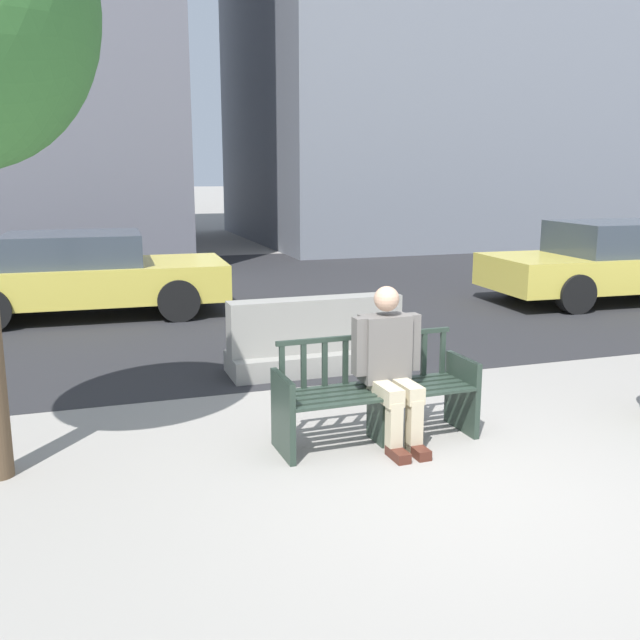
% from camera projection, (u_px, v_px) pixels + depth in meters
% --- Properties ---
extents(ground_plane, '(200.00, 200.00, 0.00)m').
position_uv_depth(ground_plane, '(464.00, 487.00, 5.14)').
color(ground_plane, gray).
extents(street_asphalt, '(120.00, 12.00, 0.01)m').
position_uv_depth(street_asphalt, '(228.00, 294.00, 13.22)').
color(street_asphalt, '#28282B').
rests_on(street_asphalt, ground).
extents(street_bench, '(1.71, 0.58, 0.88)m').
position_uv_depth(street_bench, '(376.00, 396.00, 5.95)').
color(street_bench, '#28382D').
rests_on(street_bench, ground).
extents(seated_person, '(0.58, 0.73, 1.31)m').
position_uv_depth(seated_person, '(390.00, 362.00, 5.87)').
color(seated_person, '#66605B').
rests_on(seated_person, ground).
extents(jersey_barrier_centre, '(2.00, 0.69, 0.84)m').
position_uv_depth(jersey_barrier_centre, '(316.00, 341.00, 8.09)').
color(jersey_barrier_centre, gray).
rests_on(jersey_barrier_centre, ground).
extents(car_taxi_near, '(4.33, 2.10, 1.30)m').
position_uv_depth(car_taxi_near, '(84.00, 274.00, 11.12)').
color(car_taxi_near, '#DBC64C').
rests_on(car_taxi_near, ground).
extents(car_sedan_mid, '(4.84, 2.08, 1.38)m').
position_uv_depth(car_sedan_mid, '(624.00, 260.00, 12.45)').
color(car_sedan_mid, '#DBC64C').
rests_on(car_sedan_mid, ground).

